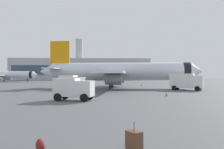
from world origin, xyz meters
TOP-DOWN VIEW (x-y plane):
  - airplane_at_gate at (4.63, 47.90)m, footprint 35.71×32.36m
  - airplane_taxiing at (-39.24, 97.62)m, footprint 28.50×25.74m
  - service_truck at (-5.13, 43.41)m, footprint 5.27×3.85m
  - fuel_truck at (16.91, 40.88)m, footprint 6.34×5.28m
  - cargo_van at (-2.76, 24.22)m, footprint 4.76×3.25m
  - safety_cone_near at (9.60, 29.14)m, footprint 0.44×0.44m
  - safety_cone_mid at (-3.30, 42.42)m, footprint 0.44×0.44m
  - safety_cone_far at (-3.17, 41.02)m, footprint 0.44×0.44m
  - safety_cone_outer at (11.54, 58.35)m, footprint 0.44×0.44m
  - rolling_suitcase at (1.51, 6.41)m, footprint 0.68×0.75m
  - traveller_backpack at (-2.15, 6.51)m, footprint 0.36×0.40m
  - terminal_building at (-10.12, 138.12)m, footprint 80.16×18.66m

SIDE VIEW (x-z plane):
  - traveller_backpack at x=-2.15m, z-range -0.01..0.47m
  - safety_cone_near at x=9.60m, z-range -0.01..0.60m
  - safety_cone_far at x=-3.17m, z-range -0.01..0.66m
  - safety_cone_mid at x=-3.30m, z-range -0.01..0.67m
  - safety_cone_outer at x=11.54m, z-range -0.01..0.69m
  - rolling_suitcase at x=1.51m, z-range -0.16..0.94m
  - cargo_van at x=-2.76m, z-range 0.15..2.75m
  - service_truck at x=-5.13m, z-range 0.16..3.05m
  - fuel_truck at x=16.91m, z-range 0.17..3.37m
  - airplane_taxiing at x=-39.24m, z-range -1.27..7.10m
  - airplane_at_gate at x=4.63m, z-range -1.59..8.91m
  - terminal_building at x=-10.12m, z-range -5.85..18.53m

